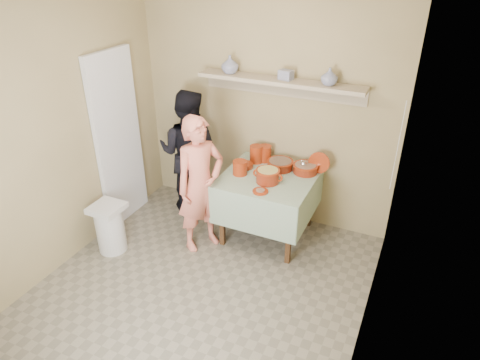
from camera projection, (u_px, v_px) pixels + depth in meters
The scene contains 22 objects.
ground at pixel (192, 300), 4.02m from camera, with size 3.50×3.50×0.00m, color #726B5A.
tile_panel at pixel (118, 140), 4.84m from camera, with size 0.06×0.70×2.00m, color silver.
plate_stack_a at pixel (256, 154), 4.84m from camera, with size 0.15×0.15×0.20m, color maroon.
plate_stack_b at pixel (265, 153), 4.87m from camera, with size 0.15×0.15×0.19m, color maroon.
bowl_stack at pixel (240, 168), 4.59m from camera, with size 0.16×0.16×0.16m, color maroon.
empty_bowl at pixel (245, 165), 4.75m from camera, with size 0.18×0.18×0.05m, color maroon.
propped_lid at pixel (319, 163), 4.60m from camera, with size 0.23×0.23×0.02m, color maroon.
vase_right at pixel (329, 77), 4.19m from camera, with size 0.17×0.17×0.17m, color navy.
vase_left at pixel (230, 64), 4.58m from camera, with size 0.18×0.18×0.19m, color navy.
ceramic_box at pixel (286, 75), 4.38m from camera, with size 0.14×0.10×0.10m, color navy.
person_cook at pixel (201, 185), 4.44m from camera, with size 0.55×0.36×1.50m, color #E17561.
person_helper at pixel (189, 152), 5.12m from camera, with size 0.74×0.58×1.53m, color black.
room_shell at pixel (181, 143), 3.25m from camera, with size 3.04×3.54×2.62m.
serving_table at pixel (269, 186), 4.65m from camera, with size 0.97×0.97×0.76m.
cazuela_meat_a at pixel (280, 164), 4.71m from camera, with size 0.30×0.30×0.10m.
cazuela_meat_b at pixel (305, 168), 4.63m from camera, with size 0.28×0.28×0.10m.
ladle at pixel (304, 164), 4.60m from camera, with size 0.08×0.26×0.19m.
cazuela_rice at pixel (268, 175), 4.43m from camera, with size 0.33×0.25×0.14m.
front_plate at pixel (260, 191), 4.28m from camera, with size 0.16×0.16×0.03m.
wall_shelf at pixel (280, 83), 4.47m from camera, with size 1.80×0.25×0.21m.
trash_bin at pixel (110, 228), 4.57m from camera, with size 0.32×0.32×0.56m.
electrical_cord at pixel (398, 147), 4.07m from camera, with size 0.01×0.05×0.90m.
Camera 1 is at (1.66, -2.53, 2.91)m, focal length 32.00 mm.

